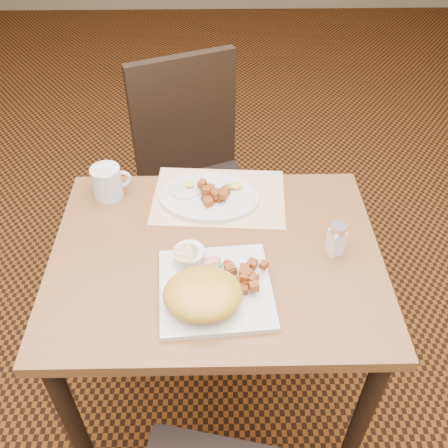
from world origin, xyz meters
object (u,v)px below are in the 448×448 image
at_px(table, 216,279).
at_px(plate_square, 216,289).
at_px(salt_shaker, 336,239).
at_px(coffee_mug, 108,182).
at_px(plate_oval, 209,197).
at_px(chair_far, 196,171).

bearing_deg(table, plate_square, -90.59).
height_order(table, plate_square, plate_square).
bearing_deg(plate_square, table, 89.41).
bearing_deg(salt_shaker, plate_square, -157.93).
bearing_deg(coffee_mug, plate_oval, -5.51).
xyz_separation_m(plate_oval, coffee_mug, (-0.31, 0.03, 0.04)).
distance_m(table, plate_square, 0.18).
height_order(plate_square, plate_oval, plate_oval).
xyz_separation_m(chair_far, plate_oval, (0.06, -0.43, 0.22)).
height_order(chair_far, plate_oval, chair_far).
xyz_separation_m(salt_shaker, coffee_mug, (-0.65, 0.26, -0.00)).
height_order(salt_shaker, coffee_mug, same).
bearing_deg(plate_oval, salt_shaker, -33.83).
xyz_separation_m(table, salt_shaker, (0.32, -0.00, 0.16)).
bearing_deg(plate_oval, chair_far, 97.45).
bearing_deg(plate_square, salt_shaker, 22.07).
bearing_deg(table, plate_oval, 95.04).
xyz_separation_m(plate_square, plate_oval, (-0.02, 0.36, 0.00)).
bearing_deg(plate_oval, coffee_mug, 174.49).
height_order(chair_far, coffee_mug, chair_far).
xyz_separation_m(table, coffee_mug, (-0.32, 0.26, 0.16)).
distance_m(plate_square, plate_oval, 0.36).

